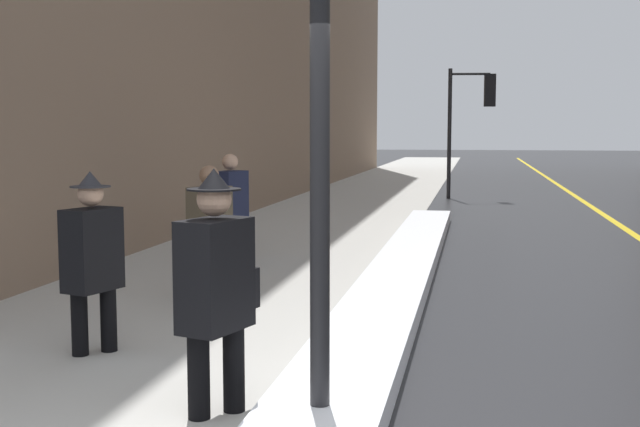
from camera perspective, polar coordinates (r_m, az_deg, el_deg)
sidewalk_slab at (r=19.26m, az=1.60°, el=0.27°), size 4.00×80.00×0.01m
road_centre_stripe at (r=19.22m, az=19.54°, el=-0.09°), size 0.16×80.00×0.00m
snow_bank_curb at (r=10.10m, az=5.73°, el=-4.28°), size 0.78×14.27×0.21m
lamp_post at (r=4.82m, az=-0.01°, el=14.84°), size 0.28×0.28×4.32m
traffic_light_near at (r=22.94m, az=10.94°, el=7.58°), size 1.31×0.44×3.62m
pedestrian_with_shoulder_bag at (r=5.28m, az=-7.38°, el=-4.92°), size 0.43×0.74×1.64m
pedestrian_in_fedora at (r=6.96m, az=-15.89°, el=-2.87°), size 0.41×0.54×1.55m
pedestrian_in_glasses at (r=8.96m, az=-7.83°, el=-0.87°), size 0.42×0.55×1.51m
pedestrian_trailing at (r=11.49m, az=-6.38°, el=0.78°), size 0.43×0.57×1.56m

